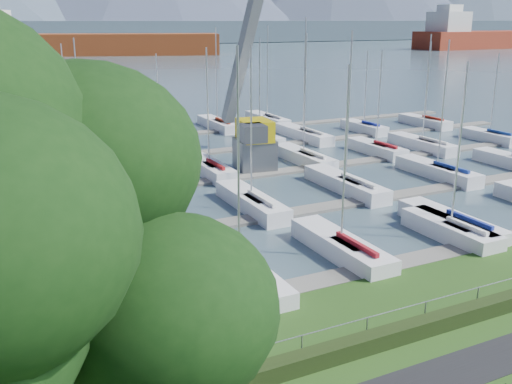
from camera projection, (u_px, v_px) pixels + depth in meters
path at (438, 378)px, 20.68m from camera, size 160.00×2.00×0.04m
water at (3, 51)px, 246.63m from camera, size 800.00×540.00×0.20m
hedge at (393, 336)px, 22.81m from camera, size 80.00×0.70×0.70m
fence at (388, 312)px, 22.91m from camera, size 80.00×0.04×0.04m
docks at (179, 185)px, 45.65m from camera, size 90.00×41.60×0.25m
crane at (253, 105)px, 50.06m from camera, size 4.85×13.35×22.35m
cargo_ship_mid at (75, 45)px, 213.85m from camera, size 99.54×47.24×21.50m
cargo_ship_east at (486, 39)px, 267.10m from camera, size 83.15×18.64×21.50m
sailboat_fleet at (134, 113)px, 45.48m from camera, size 75.52×49.50×13.30m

